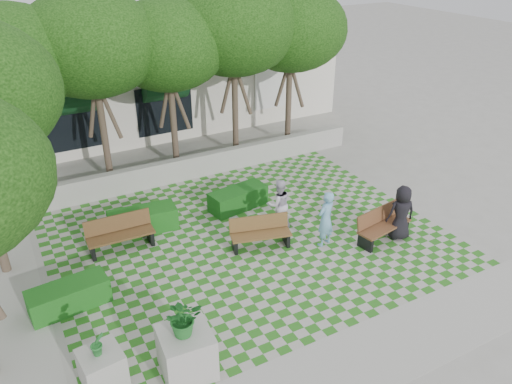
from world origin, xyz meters
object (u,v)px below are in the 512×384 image
person_dark (401,213)px  person_white (279,204)px  bench_east (382,225)px  planter_front (186,344)px  bench_mid (260,233)px  planter_back (102,367)px  hedge_midleft (143,220)px  hedge_midright (238,199)px  bench_west (120,234)px  hedge_west (69,296)px  person_blue (326,219)px

person_dark → person_white: bearing=-22.1°
bench_east → person_white: size_ratio=1.19×
planter_front → person_white: 6.60m
bench_east → bench_mid: bench_east is taller
planter_back → person_dark: person_dark is taller
bench_mid → hedge_midleft: bearing=152.5°
hedge_midright → bench_west: bearing=-172.6°
bench_mid → bench_west: (-3.86, 1.97, 0.04)m
bench_mid → person_white: bearing=48.1°
hedge_midleft → bench_west: bearing=-143.0°
planter_front → person_dark: planter_front is taller
planter_back → person_dark: bearing=8.0°
planter_back → person_white: (6.69, 3.79, 0.38)m
hedge_west → person_white: (6.88, 0.84, 0.51)m
planter_back → person_blue: 7.75m
planter_front → planter_back: bearing=162.2°
planter_back → bench_mid: bearing=28.7°
person_dark → person_white: 3.90m
bench_mid → hedge_west: 5.79m
bench_west → hedge_midright: (4.36, 0.57, -0.15)m
person_blue → person_dark: person_blue is taller
hedge_midleft → person_white: bearing=-25.8°
hedge_west → planter_front: bearing=-61.3°
planter_front → person_blue: (5.69, 2.75, 0.12)m
bench_west → hedge_west: (-1.93, -2.09, -0.16)m
hedge_midleft → hedge_midright: bearing=-2.2°
bench_east → person_white: (-2.55, 2.20, 0.37)m
person_blue → hedge_midright: bearing=-86.6°
person_white → bench_west: bearing=-4.7°
bench_west → hedge_midright: bench_west is taller
bench_east → hedge_west: 9.52m
person_dark → planter_back: bearing=24.1°
bench_mid → planter_back: size_ratio=1.36×
hedge_west → person_white: bearing=7.0°
hedge_midright → person_blue: person_blue is taller
hedge_midright → hedge_west: bearing=-157.1°
hedge_midright → planter_back: 8.29m
hedge_midright → person_blue: bearing=-68.8°
bench_mid → planter_back: 6.39m
hedge_west → person_blue: 7.67m
bench_east → person_dark: 0.70m
hedge_midleft → planter_front: (-0.94, -6.29, 0.43)m
person_dark → bench_east: bearing=-6.4°
bench_west → bench_east: bearing=-23.0°
planter_front → person_blue: planter_front is taller
bench_mid → bench_west: 4.33m
hedge_midleft → person_blue: bearing=-36.7°
bench_west → person_dark: size_ratio=1.12×
bench_mid → person_white: person_white is taller
bench_east → hedge_midleft: 7.77m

